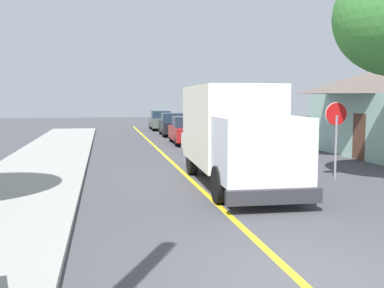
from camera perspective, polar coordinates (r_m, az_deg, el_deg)
The scene contains 8 objects.
ground_plane at distance 7.35m, azimuth 13.49°, elevation -16.55°, with size 120.00×120.00×0.00m, color #424247.
centre_line_yellow at distance 16.65m, azimuth -1.05°, elevation -3.75°, with size 0.16×56.00×0.01m, color gold.
box_truck at distance 14.46m, azimuth 5.39°, elevation 1.80°, with size 2.64×7.26×3.20m.
parked_car_near at distance 20.99m, azimuth 2.28°, elevation 0.42°, with size 1.99×4.47×1.67m.
parked_car_mid at distance 27.31m, azimuth -0.69°, elevation 1.68°, with size 1.95×4.46×1.67m.
parked_car_far at distance 33.48m, azimuth -2.48°, elevation 2.45°, with size 1.97×4.47×1.67m.
parked_car_furthest at distance 39.59m, azimuth -4.02°, elevation 2.97°, with size 1.89×4.43×1.67m.
stop_sign at distance 16.05m, azimuth 17.92°, elevation 2.27°, with size 0.80×0.10×2.65m.
Camera 1 is at (-2.90, -6.16, 2.78)m, focal length 41.78 mm.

